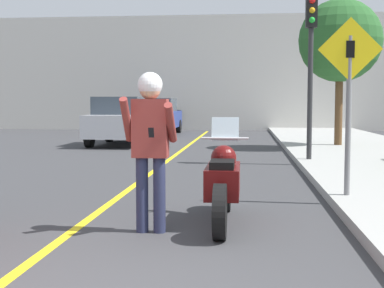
# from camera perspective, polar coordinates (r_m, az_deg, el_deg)

# --- Properties ---
(road_center_line) EXTENTS (0.12, 36.00, 0.01)m
(road_center_line) POSITION_cam_1_polar(r_m,az_deg,el_deg) (9.90, -5.88, -4.19)
(road_center_line) COLOR yellow
(road_center_line) RESTS_ON ground
(building_backdrop) EXTENTS (28.00, 1.20, 6.19)m
(building_backdrop) POSITION_cam_1_polar(r_m,az_deg,el_deg) (29.66, 3.12, 7.54)
(building_backdrop) COLOR beige
(building_backdrop) RESTS_ON ground
(motorcycle) EXTENTS (0.62, 2.17, 1.29)m
(motorcycle) POSITION_cam_1_polar(r_m,az_deg,el_deg) (6.57, 3.33, -4.19)
(motorcycle) COLOR black
(motorcycle) RESTS_ON ground
(person_biker) EXTENTS (0.59, 0.49, 1.83)m
(person_biker) POSITION_cam_1_polar(r_m,az_deg,el_deg) (6.06, -4.47, 1.13)
(person_biker) COLOR #282D4C
(person_biker) RESTS_ON ground
(crossing_sign) EXTENTS (0.91, 0.08, 2.55)m
(crossing_sign) POSITION_cam_1_polar(r_m,az_deg,el_deg) (8.02, 16.42, 5.65)
(crossing_sign) COLOR slate
(crossing_sign) RESTS_ON sidewalk_curb
(traffic_light) EXTENTS (0.26, 0.30, 3.85)m
(traffic_light) POSITION_cam_1_polar(r_m,az_deg,el_deg) (13.02, 12.57, 10.19)
(traffic_light) COLOR #2D2D30
(traffic_light) RESTS_ON sidewalk_curb
(street_tree) EXTENTS (2.60, 2.60, 4.58)m
(street_tree) POSITION_cam_1_polar(r_m,az_deg,el_deg) (17.71, 15.52, 10.53)
(street_tree) COLOR brown
(street_tree) RESTS_ON sidewalk_curb
(parked_car_silver) EXTENTS (1.88, 4.20, 1.68)m
(parked_car_silver) POSITION_cam_1_polar(r_m,az_deg,el_deg) (19.00, -7.44, 2.50)
(parked_car_silver) COLOR black
(parked_car_silver) RESTS_ON ground
(parked_car_blue) EXTENTS (1.88, 4.20, 1.68)m
(parked_car_blue) POSITION_cam_1_polar(r_m,az_deg,el_deg) (25.13, -3.70, 2.99)
(parked_car_blue) COLOR black
(parked_car_blue) RESTS_ON ground
(parked_car_black) EXTENTS (1.88, 4.20, 1.68)m
(parked_car_black) POSITION_cam_1_polar(r_m,az_deg,el_deg) (31.20, -2.41, 3.28)
(parked_car_black) COLOR black
(parked_car_black) RESTS_ON ground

